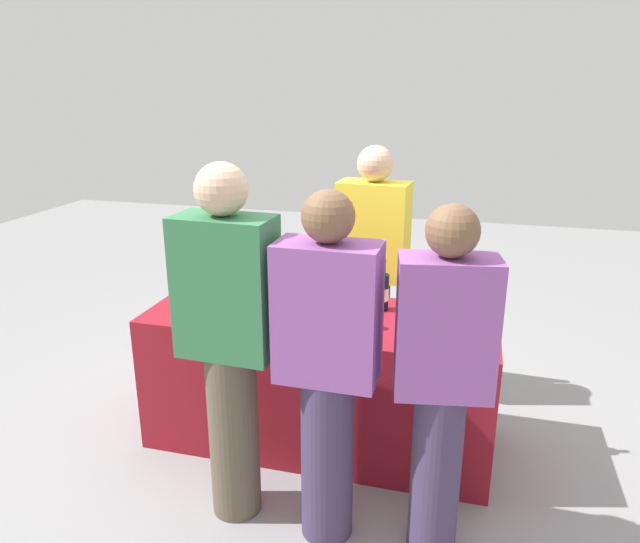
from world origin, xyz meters
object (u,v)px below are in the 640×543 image
wine_bottle_0 (205,277)px  guest_0 (229,338)px  menu_board (441,328)px  guest_1 (328,364)px  guest_2 (442,377)px  wine_glass_2 (347,314)px  server_pouring (372,267)px  wine_bottle_5 (383,292)px  wine_glass_0 (196,293)px  wine_bottle_1 (229,284)px  wine_glass_3 (364,312)px  wine_bottle_3 (320,289)px  wine_bottle_2 (264,280)px  ice_bucket (432,303)px  wine_bottle_6 (466,303)px  wine_bottle_4 (359,290)px

wine_bottle_0 → guest_0: guest_0 is taller
menu_board → guest_1: bearing=-100.5°
guest_1 → guest_2: guest_1 is taller
wine_glass_2 → server_pouring: bearing=91.2°
wine_bottle_5 → wine_glass_0: (-1.00, -0.28, -0.01)m
wine_bottle_1 → wine_glass_3: (0.84, -0.19, -0.02)m
wine_bottle_1 → wine_glass_3: bearing=-13.1°
wine_bottle_1 → wine_bottle_3: 0.54m
wine_glass_2 → wine_bottle_5: bearing=71.2°
wine_bottle_0 → guest_1: bearing=-41.4°
wine_bottle_5 → wine_bottle_2: bearing=178.8°
wine_bottle_2 → server_pouring: size_ratio=0.18×
wine_bottle_5 → wine_glass_0: size_ratio=2.09×
menu_board → ice_bucket: bearing=-88.5°
wine_bottle_3 → guest_1: bearing=-72.9°
wine_bottle_2 → guest_0: 0.88m
server_pouring → guest_2: size_ratio=1.05×
wine_bottle_2 → wine_bottle_5: wine_bottle_2 is taller
wine_bottle_3 → wine_bottle_6: size_ratio=0.98×
wine_bottle_0 → wine_bottle_6: wine_bottle_6 is taller
wine_bottle_2 → server_pouring: (0.57, 0.44, -0.00)m
guest_2 → menu_board: bearing=83.4°
wine_bottle_0 → ice_bucket: size_ratio=1.35×
wine_bottle_3 → guest_0: 0.80m
wine_glass_0 → guest_1: size_ratio=0.09×
wine_bottle_3 → ice_bucket: bearing=0.5°
wine_bottle_0 → guest_2: size_ratio=0.19×
wine_bottle_2 → ice_bucket: size_ratio=1.40×
wine_bottle_6 → wine_glass_3: (-0.50, -0.19, -0.03)m
wine_bottle_5 → wine_glass_3: size_ratio=2.28×
wine_bottle_1 → wine_bottle_4: wine_bottle_4 is taller
wine_bottle_2 → wine_glass_2: 0.70m
wine_bottle_4 → wine_bottle_1: bearing=-175.4°
server_pouring → guest_1: server_pouring is taller
wine_bottle_0 → wine_bottle_3: size_ratio=0.91×
wine_glass_2 → guest_1: 0.52m
wine_bottle_1 → menu_board: size_ratio=0.41×
wine_bottle_6 → server_pouring: 0.81m
wine_bottle_5 → menu_board: (0.30, 0.78, -0.52)m
wine_bottle_1 → ice_bucket: (1.16, 0.03, -0.02)m
wine_bottle_6 → wine_glass_2: wine_bottle_6 is taller
ice_bucket → guest_2: 0.79m
wine_bottle_0 → menu_board: (1.36, 0.80, -0.51)m
wine_bottle_3 → wine_glass_0: size_ratio=2.29×
ice_bucket → guest_0: size_ratio=0.13×
wine_bottle_3 → wine_glass_0: bearing=-162.6°
wine_bottle_4 → server_pouring: server_pouring is taller
wine_bottle_2 → menu_board: (1.01, 0.77, -0.52)m
wine_bottle_5 → wine_glass_0: 1.04m
ice_bucket → guest_1: size_ratio=0.13×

